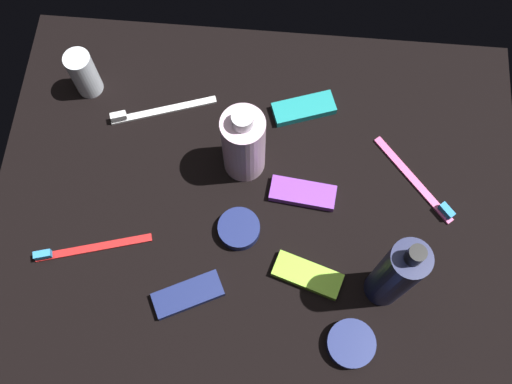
# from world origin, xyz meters

# --- Properties ---
(ground_plane) EXTENTS (0.84, 0.64, 0.01)m
(ground_plane) POSITION_xyz_m (0.00, 0.00, -0.01)
(ground_plane) COLOR black
(lotion_bottle) EXTENTS (0.05, 0.05, 0.22)m
(lotion_bottle) POSITION_xyz_m (-0.20, 0.13, 0.10)
(lotion_bottle) COLOR #191E41
(lotion_bottle) RESTS_ON ground_plane
(bodywash_bottle) EXTENTS (0.07, 0.07, 0.16)m
(bodywash_bottle) POSITION_xyz_m (0.02, -0.06, 0.07)
(bodywash_bottle) COLOR silver
(bodywash_bottle) RESTS_ON ground_plane
(deodorant_stick) EXTENTS (0.04, 0.04, 0.09)m
(deodorant_stick) POSITION_xyz_m (0.30, -0.18, 0.05)
(deodorant_stick) COLOR silver
(deodorant_stick) RESTS_ON ground_plane
(toothbrush_red) EXTENTS (0.18, 0.06, 0.02)m
(toothbrush_red) POSITION_xyz_m (0.25, 0.11, 0.01)
(toothbrush_red) COLOR red
(toothbrush_red) RESTS_ON ground_plane
(toothbrush_pink) EXTENTS (0.13, 0.14, 0.02)m
(toothbrush_pink) POSITION_xyz_m (-0.26, -0.05, 0.01)
(toothbrush_pink) COLOR #E55999
(toothbrush_pink) RESTS_ON ground_plane
(toothbrush_white) EXTENTS (0.17, 0.07, 0.02)m
(toothbrush_white) POSITION_xyz_m (0.18, -0.14, 0.01)
(toothbrush_white) COLOR white
(toothbrush_white) RESTS_ON ground_plane
(snack_bar_teal) EXTENTS (0.11, 0.07, 0.01)m
(snack_bar_teal) POSITION_xyz_m (-0.07, -0.16, 0.01)
(snack_bar_teal) COLOR teal
(snack_bar_teal) RESTS_ON ground_plane
(snack_bar_navy) EXTENTS (0.11, 0.08, 0.01)m
(snack_bar_navy) POSITION_xyz_m (0.09, 0.16, 0.01)
(snack_bar_navy) COLOR navy
(snack_bar_navy) RESTS_ON ground_plane
(snack_bar_purple) EXTENTS (0.11, 0.05, 0.01)m
(snack_bar_purple) POSITION_xyz_m (-0.07, -0.01, 0.01)
(snack_bar_purple) COLOR purple
(snack_bar_purple) RESTS_ON ground_plane
(snack_bar_lime) EXTENTS (0.11, 0.07, 0.01)m
(snack_bar_lime) POSITION_xyz_m (-0.09, 0.12, 0.01)
(snack_bar_lime) COLOR #8CD133
(snack_bar_lime) RESTS_ON ground_plane
(cream_tin_left) EXTENTS (0.07, 0.07, 0.02)m
(cream_tin_left) POSITION_xyz_m (-0.16, 0.22, 0.01)
(cream_tin_left) COLOR navy
(cream_tin_left) RESTS_ON ground_plane
(cream_tin_right) EXTENTS (0.07, 0.07, 0.02)m
(cream_tin_right) POSITION_xyz_m (0.02, 0.06, 0.01)
(cream_tin_right) COLOR navy
(cream_tin_right) RESTS_ON ground_plane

